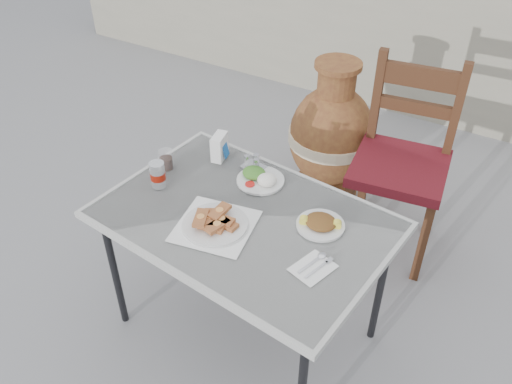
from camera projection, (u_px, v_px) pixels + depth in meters
The scene contains 13 objects.
ground at pixel (216, 336), 2.46m from camera, with size 80.00×80.00×0.00m, color slate.
cafe_table at pixel (244, 226), 2.12m from camera, with size 1.18×0.87×0.67m.
pide_plate at pixel (215, 221), 2.03m from camera, with size 0.33×0.33×0.06m.
salad_rice_plate at pixel (260, 178), 2.25m from camera, with size 0.20×0.20×0.05m.
salad_chopped_plate at pixel (321, 223), 2.03m from camera, with size 0.19×0.19×0.04m.
soda_can at pixel (158, 175), 2.21m from camera, with size 0.06×0.06×0.11m.
cola_glass at pixel (166, 161), 2.32m from camera, with size 0.06×0.06×0.09m.
napkin_holder at pixel (220, 147), 2.37m from camera, with size 0.08×0.10×0.12m.
condiment_caddy at pixel (254, 164), 2.32m from camera, with size 0.11×0.09×0.07m.
cutlery_napkin at pixel (315, 266), 1.88m from camera, with size 0.15×0.17×0.01m.
chair at pixel (402, 160), 2.65m from camera, with size 0.50×0.50×1.01m.
terracotta_urn at pixel (331, 137), 3.06m from camera, with size 0.48×0.48×0.85m.
back_wall at pixel (411, 29), 3.79m from camera, with size 6.00×0.25×1.20m, color gray.
Camera 1 is at (0.94, -1.23, 2.03)m, focal length 38.00 mm.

